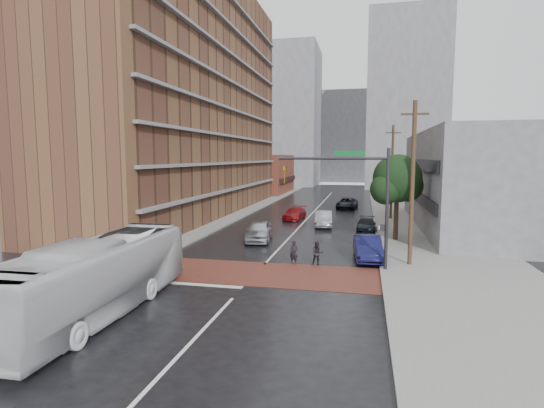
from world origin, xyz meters
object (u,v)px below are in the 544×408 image
at_px(suv_travel, 347,203).
at_px(car_parked_mid, 366,225).
at_px(car_travel_a, 259,231).
at_px(car_travel_b, 323,219).
at_px(car_travel_c, 295,213).
at_px(car_parked_far, 367,223).
at_px(car_parked_near, 368,248).
at_px(transit_bus, 97,278).
at_px(pedestrian_b, 317,254).
at_px(pedestrian_a, 294,253).

relative_size(suv_travel, car_parked_mid, 1.25).
xyz_separation_m(car_travel_a, car_travel_b, (4.35, 8.10, -0.07)).
xyz_separation_m(car_travel_c, car_parked_far, (7.56, -5.24, -0.01)).
distance_m(car_travel_b, car_parked_mid, 4.42).
height_order(car_parked_near, car_parked_far, car_parked_near).
height_order(car_travel_b, car_parked_mid, car_travel_b).
xyz_separation_m(car_travel_a, car_parked_mid, (8.38, 6.27, -0.23)).
height_order(car_travel_c, suv_travel, suv_travel).
bearing_deg(suv_travel, car_parked_near, -79.30).
bearing_deg(car_parked_far, transit_bus, -120.09).
relative_size(pedestrian_b, car_travel_a, 0.31).
bearing_deg(pedestrian_b, car_travel_b, 81.56).
relative_size(pedestrian_a, car_travel_a, 0.31).
relative_size(car_travel_c, suv_travel, 0.88).
height_order(transit_bus, suv_travel, transit_bus).
distance_m(pedestrian_a, car_travel_a, 7.79).
distance_m(car_parked_near, car_parked_mid, 10.79).
bearing_deg(suv_travel, car_parked_far, -75.67).
distance_m(car_travel_a, car_parked_near, 9.57).
bearing_deg(pedestrian_b, transit_bus, -141.20).
height_order(pedestrian_b, car_parked_near, car_parked_near).
height_order(car_travel_a, car_parked_mid, car_travel_a).
distance_m(suv_travel, car_parked_near, 27.44).
xyz_separation_m(pedestrian_b, car_travel_b, (-1.05, 14.82, 0.00)).
xyz_separation_m(car_travel_b, car_parked_near, (4.09, -12.61, 0.03)).
xyz_separation_m(car_travel_a, car_parked_near, (8.44, -4.51, -0.05)).
bearing_deg(car_travel_a, pedestrian_a, -67.31).
bearing_deg(transit_bus, pedestrian_a, 55.53).
relative_size(pedestrian_a, car_travel_c, 0.33).
distance_m(transit_bus, car_travel_c, 29.32).
height_order(pedestrian_a, car_travel_c, pedestrian_a).
distance_m(transit_bus, car_parked_far, 26.36).
bearing_deg(car_travel_c, pedestrian_b, -70.79).
bearing_deg(transit_bus, suv_travel, 76.44).
xyz_separation_m(transit_bus, car_parked_far, (11.23, 23.83, -1.00)).
distance_m(pedestrian_b, car_parked_mid, 13.34).
relative_size(pedestrian_b, car_travel_c, 0.34).
xyz_separation_m(car_travel_b, car_travel_c, (-3.46, 4.04, -0.10)).
bearing_deg(car_travel_a, suv_travel, 67.67).
height_order(car_travel_b, car_travel_c, car_travel_b).
xyz_separation_m(transit_bus, car_parked_mid, (11.16, 23.21, -1.04)).
bearing_deg(pedestrian_b, car_parked_near, 23.55).
distance_m(transit_bus, car_parked_near, 16.77).
bearing_deg(pedestrian_b, suv_travel, 76.38).
bearing_deg(car_travel_a, transit_bus, -106.96).
relative_size(transit_bus, car_travel_b, 2.57).
height_order(car_travel_c, car_parked_near, car_parked_near).
bearing_deg(car_travel_b, pedestrian_b, -91.67).
relative_size(car_parked_near, car_parked_far, 1.27).
xyz_separation_m(transit_bus, car_travel_b, (7.14, 25.03, -0.88)).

